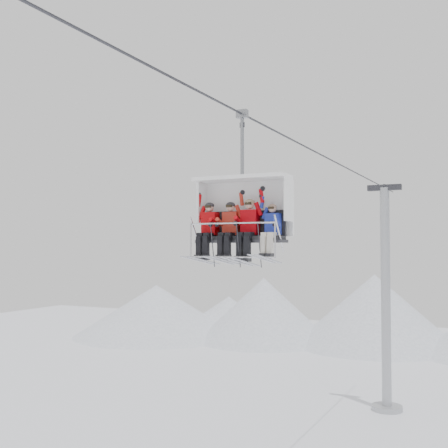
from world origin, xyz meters
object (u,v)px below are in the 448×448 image
at_px(chairlift_carrier, 244,209).
at_px(skier_center_left, 229,228).
at_px(skier_far_right, 271,229).
at_px(skier_far_left, 208,228).
at_px(lift_tower_right, 386,313).
at_px(skier_center_right, 249,226).

xyz_separation_m(chairlift_carrier, skier_center_left, (-0.30, -0.31, -0.50)).
relative_size(chairlift_carrier, skier_far_right, 2.36).
bearing_deg(skier_far_left, skier_center_left, -0.09).
height_order(skier_center_left, skier_far_right, skier_center_left).
bearing_deg(skier_center_left, skier_far_right, -0.60).
height_order(lift_tower_right, skier_center_right, lift_tower_right).
relative_size(chairlift_carrier, skier_center_left, 2.36).
distance_m(chairlift_carrier, skier_center_left, 0.66).
bearing_deg(chairlift_carrier, skier_center_right, -49.60).
distance_m(chairlift_carrier, skier_far_left, 1.10).
height_order(chairlift_carrier, skier_far_right, chairlift_carrier).
relative_size(lift_tower_right, skier_far_right, 7.99).
distance_m(lift_tower_right, skier_center_right, 21.53).
bearing_deg(chairlift_carrier, skier_far_right, -19.66).
bearing_deg(skier_center_left, skier_far_left, 179.91).
height_order(skier_far_left, skier_far_right, skier_far_left).
relative_size(skier_far_left, skier_far_right, 1.00).
distance_m(chairlift_carrier, skier_center_right, 0.62).
relative_size(lift_tower_right, chairlift_carrier, 3.38).
height_order(skier_far_left, skier_center_left, skier_far_left).
xyz_separation_m(skier_center_right, skier_far_right, (0.64, -0.02, -0.07)).
height_order(lift_tower_right, chairlift_carrier, lift_tower_right).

